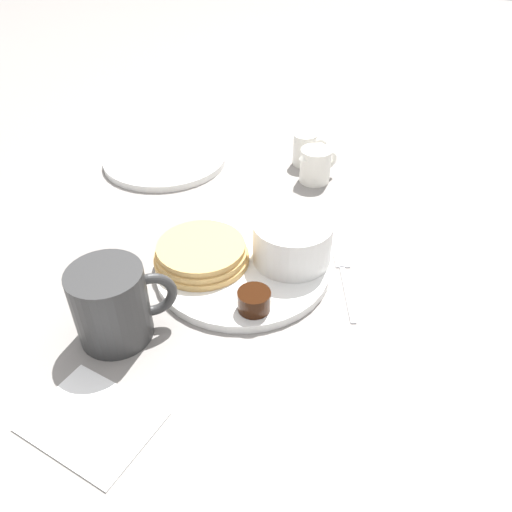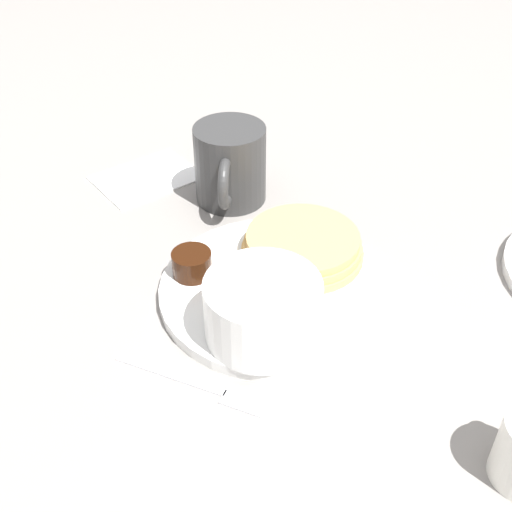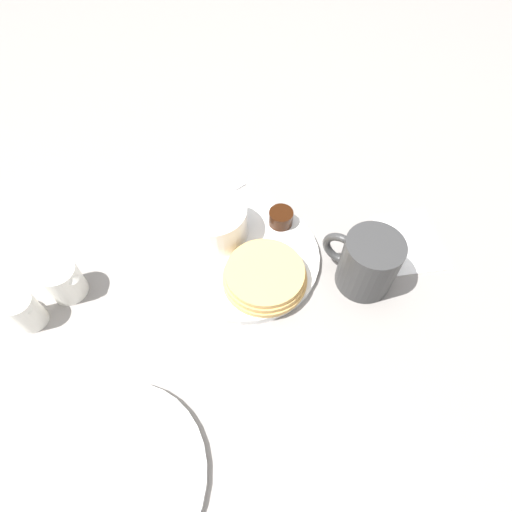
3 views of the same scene
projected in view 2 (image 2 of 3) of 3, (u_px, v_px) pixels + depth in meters
ground_plane at (276, 294)px, 0.65m from camera, size 4.00×4.00×0.00m
plate at (276, 290)px, 0.65m from camera, size 0.24×0.24×0.01m
pancake_stack at (302, 246)px, 0.68m from camera, size 0.13×0.13×0.03m
bowl at (263, 307)px, 0.58m from camera, size 0.11×0.11×0.06m
syrup_cup at (192, 264)px, 0.65m from camera, size 0.04×0.04×0.03m
butter_ramekin at (244, 330)px, 0.57m from camera, size 0.04×0.04×0.04m
coffee_mug at (230, 165)px, 0.76m from camera, size 0.11×0.09×0.09m
fork at (208, 388)px, 0.56m from camera, size 0.06×0.14×0.00m
napkin at (147, 177)px, 0.83m from camera, size 0.14×0.12×0.00m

